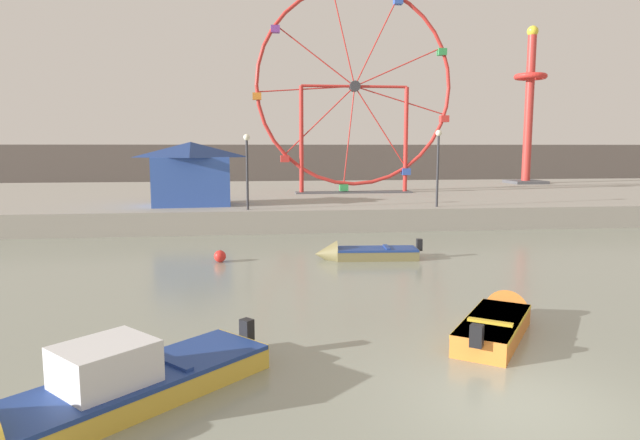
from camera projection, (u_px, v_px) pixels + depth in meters
name	position (u px, v px, depth m)	size (l,w,h in m)	color
ground_plane	(517.00, 405.00, 9.12)	(240.00, 240.00, 0.00)	gray
quay_promenade	(315.00, 199.00, 38.70)	(110.00, 23.48, 1.12)	gray
distant_town_skyline	(289.00, 164.00, 65.56)	(140.00, 3.00, 4.40)	#564C47
motorboat_orange_hull	(499.00, 320.00, 12.73)	(3.13, 3.79, 1.09)	orange
motorboat_mustard_yellow	(76.00, 403.00, 8.47)	(5.29, 5.10, 1.59)	gold
motorboat_olive_wood	(360.00, 253.00, 20.90)	(4.08, 1.31, 1.04)	olive
ferris_wheel_red_frame	(355.00, 90.00, 36.38)	(13.14, 1.20, 13.47)	red
drop_tower_red_tower	(529.00, 108.00, 46.00)	(2.80, 2.80, 12.81)	#BC332D
carnival_booth_blue_tent	(191.00, 172.00, 29.19)	(4.48, 3.21, 3.32)	#3356B7
promenade_lamp_near	(247.00, 160.00, 27.02)	(0.32, 0.32, 3.68)	#2D2D33
promenade_lamp_far	(438.00, 157.00, 28.32)	(0.32, 0.32, 3.91)	#2D2D33
mooring_buoy_orange	(220.00, 256.00, 20.35)	(0.44, 0.44, 0.44)	red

